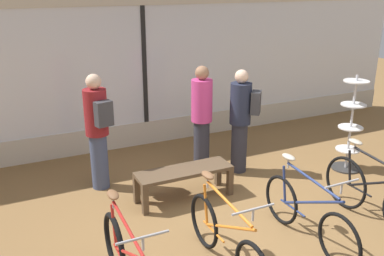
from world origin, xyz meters
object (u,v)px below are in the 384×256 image
(accessory_rack, at_px, (350,131))
(customer_mid_floor, at_px, (98,129))
(bicycle_right, at_px, (307,214))
(display_bench, at_px, (184,175))
(customer_near_rack, at_px, (202,117))
(bicycle_left, at_px, (226,240))
(customer_by_window, at_px, (241,118))
(bicycle_far_right, at_px, (374,195))

(accessory_rack, distance_m, customer_mid_floor, 4.06)
(bicycle_right, distance_m, display_bench, 1.84)
(customer_mid_floor, bearing_deg, customer_near_rack, -2.33)
(bicycle_left, distance_m, customer_near_rack, 2.70)
(customer_near_rack, bearing_deg, customer_by_window, -30.37)
(display_bench, bearing_deg, bicycle_far_right, -41.04)
(bicycle_far_right, xyz_separation_m, accessory_rack, (0.99, 1.44, 0.25))
(bicycle_right, relative_size, accessory_rack, 1.05)
(bicycle_right, distance_m, customer_by_window, 2.20)
(bicycle_right, bearing_deg, bicycle_far_right, -2.37)
(accessory_rack, height_order, customer_by_window, customer_by_window)
(accessory_rack, bearing_deg, customer_near_rack, 155.20)
(customer_by_window, bearing_deg, bicycle_right, -99.77)
(customer_near_rack, bearing_deg, accessory_rack, -24.80)
(customer_mid_floor, bearing_deg, bicycle_left, -74.08)
(bicycle_far_right, distance_m, customer_near_rack, 2.80)
(accessory_rack, distance_m, customer_near_rack, 2.46)
(bicycle_right, distance_m, customer_near_rack, 2.49)
(bicycle_left, height_order, bicycle_far_right, bicycle_far_right)
(bicycle_right, height_order, bicycle_far_right, bicycle_far_right)
(display_bench, bearing_deg, bicycle_right, -61.82)
(bicycle_far_right, distance_m, customer_mid_floor, 3.90)
(accessory_rack, bearing_deg, bicycle_left, -155.54)
(bicycle_right, bearing_deg, bicycle_left, -177.72)
(bicycle_far_right, height_order, customer_mid_floor, customer_mid_floor)
(bicycle_right, height_order, customer_by_window, customer_by_window)
(customer_mid_floor, bearing_deg, customer_by_window, -9.93)
(accessory_rack, bearing_deg, customer_by_window, 157.15)
(bicycle_right, height_order, customer_mid_floor, customer_mid_floor)
(bicycle_far_right, relative_size, customer_mid_floor, 0.99)
(bicycle_left, relative_size, bicycle_far_right, 0.97)
(display_bench, bearing_deg, bicycle_left, -99.25)
(bicycle_left, bearing_deg, customer_by_window, 55.00)
(bicycle_left, relative_size, customer_mid_floor, 0.96)
(customer_by_window, bearing_deg, accessory_rack, -22.85)
(customer_near_rack, relative_size, customer_by_window, 1.03)
(customer_near_rack, xyz_separation_m, customer_mid_floor, (-1.68, 0.07, 0.03))
(bicycle_left, xyz_separation_m, bicycle_far_right, (2.19, 0.00, 0.04))
(bicycle_right, xyz_separation_m, bicycle_far_right, (1.04, -0.04, 0.04))
(bicycle_left, height_order, display_bench, bicycle_left)
(customer_mid_floor, bearing_deg, display_bench, -41.06)
(bicycle_right, bearing_deg, customer_by_window, 80.23)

